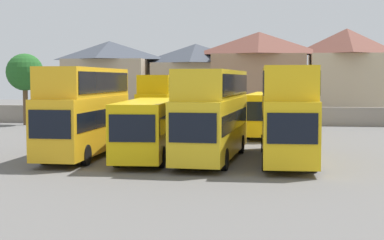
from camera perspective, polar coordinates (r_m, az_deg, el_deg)
name	(u,v)px	position (r m, az deg, el deg)	size (l,w,h in m)	color
ground	(216,131)	(50.83, 2.35, -1.05)	(140.00, 140.00, 0.00)	#605E5B
depot_boundary_wall	(223,116)	(57.44, 3.02, 0.43)	(56.00, 0.50, 1.80)	gray
bus_1	(85,107)	(34.24, -10.39, 1.25)	(2.58, 10.65, 5.14)	yellow
bus_2	(148,126)	(32.99, -4.30, -0.54)	(3.24, 10.68, 3.29)	yellow
bus_3	(213,110)	(32.33, 2.07, 1.02)	(3.25, 11.30, 4.99)	yellow
bus_4	(286,108)	(32.40, 9.22, 1.13)	(2.90, 11.70, 5.16)	yellow
bus_5	(166,101)	(47.76, -2.51, 1.88)	(2.69, 11.34, 4.81)	#E7B30B
bus_6	(212,110)	(47.57, 1.92, 0.95)	(2.74, 10.25, 3.41)	#E9B20B
bus_7	(266,111)	(46.95, 7.29, 0.85)	(3.07, 11.30, 3.37)	yellow
house_terrace_left	(110,79)	(68.94, -8.06, 4.03)	(9.75, 7.96, 8.91)	tan
house_terrace_centre	(196,80)	(67.46, 0.36, 3.91)	(9.81, 7.19, 8.54)	tan
house_terrace_right	(259,75)	(65.75, 6.56, 4.41)	(10.69, 6.60, 9.74)	#9E7A60
house_terrace_far_right	(346,73)	(67.28, 14.85, 4.46)	(8.41, 8.21, 10.10)	#C6B293
tree_left_of_lot	(25,73)	(59.23, -16.03, 4.47)	(3.62, 3.62, 6.98)	brown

